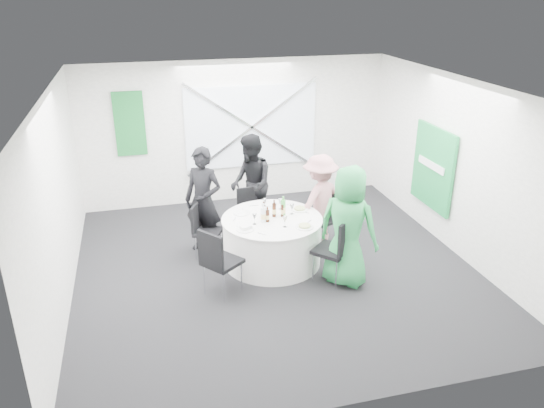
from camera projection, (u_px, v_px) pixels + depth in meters
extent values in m
plane|color=black|center=(275.00, 268.00, 8.26)|extent=(6.00, 6.00, 0.00)
plane|color=silver|center=(276.00, 87.00, 7.18)|extent=(6.00, 6.00, 0.00)
plane|color=silver|center=(236.00, 132.00, 10.40)|extent=(6.00, 0.00, 6.00)
plane|color=silver|center=(357.00, 291.00, 5.05)|extent=(6.00, 0.00, 6.00)
plane|color=silver|center=(57.00, 204.00, 7.02)|extent=(0.00, 6.00, 6.00)
plane|color=silver|center=(458.00, 167.00, 8.42)|extent=(0.00, 6.00, 6.00)
cube|color=silver|center=(251.00, 126.00, 10.39)|extent=(2.60, 0.03, 1.60)
cube|color=silver|center=(252.00, 127.00, 10.36)|extent=(2.63, 0.05, 1.84)
cube|color=silver|center=(252.00, 127.00, 10.36)|extent=(2.63, 0.05, 1.84)
cube|color=#14652B|center=(130.00, 124.00, 9.77)|extent=(0.55, 0.04, 1.20)
cube|color=#198C41|center=(433.00, 168.00, 9.02)|extent=(0.05, 1.20, 1.40)
cylinder|color=silver|center=(272.00, 241.00, 8.30)|extent=(1.52, 1.52, 0.74)
cylinder|color=silver|center=(272.00, 219.00, 8.15)|extent=(1.56, 1.56, 0.02)
cube|color=black|center=(251.00, 215.00, 9.11)|extent=(0.44, 0.44, 0.05)
cube|color=black|center=(247.00, 199.00, 9.18)|extent=(0.37, 0.08, 0.42)
cylinder|color=silver|center=(257.00, 221.00, 9.38)|extent=(0.02, 0.02, 0.40)
cylinder|color=silver|center=(240.00, 224.00, 9.27)|extent=(0.02, 0.02, 0.40)
cylinder|color=silver|center=(263.00, 229.00, 9.11)|extent=(0.02, 0.02, 0.40)
cylinder|color=silver|center=(246.00, 232.00, 9.00)|extent=(0.02, 0.02, 0.40)
cube|color=black|center=(208.00, 232.00, 8.46)|extent=(0.54, 0.54, 0.05)
cube|color=black|center=(196.00, 217.00, 8.40)|extent=(0.20, 0.36, 0.43)
cylinder|color=silver|center=(202.00, 239.00, 8.72)|extent=(0.02, 0.02, 0.41)
cylinder|color=silver|center=(196.00, 248.00, 8.42)|extent=(0.02, 0.02, 0.41)
cylinder|color=silver|center=(221.00, 241.00, 8.66)|extent=(0.02, 0.02, 0.41)
cylinder|color=silver|center=(216.00, 250.00, 8.37)|extent=(0.02, 0.02, 0.41)
cube|color=black|center=(323.00, 220.00, 8.89)|extent=(0.52, 0.52, 0.05)
cube|color=black|center=(331.00, 205.00, 8.91)|extent=(0.19, 0.36, 0.43)
cylinder|color=silver|center=(336.00, 233.00, 8.95)|extent=(0.02, 0.02, 0.41)
cylinder|color=silver|center=(323.00, 226.00, 9.18)|extent=(0.02, 0.02, 0.41)
cylinder|color=silver|center=(322.00, 238.00, 8.77)|extent=(0.02, 0.02, 0.41)
cylinder|color=silver|center=(309.00, 231.00, 9.00)|extent=(0.02, 0.02, 0.41)
cube|color=black|center=(331.00, 250.00, 7.72)|extent=(0.66, 0.66, 0.06)
cube|color=black|center=(346.00, 237.00, 7.50)|extent=(0.36, 0.33, 0.50)
cylinder|color=silver|center=(336.00, 275.00, 7.58)|extent=(0.02, 0.02, 0.48)
cylinder|color=silver|center=(348.00, 264.00, 7.88)|extent=(0.02, 0.02, 0.48)
cylinder|color=silver|center=(313.00, 268.00, 7.77)|extent=(0.02, 0.02, 0.48)
cylinder|color=silver|center=(325.00, 258.00, 8.07)|extent=(0.02, 0.02, 0.48)
cube|color=black|center=(222.00, 262.00, 7.42)|extent=(0.65, 0.65, 0.06)
cube|color=black|center=(210.00, 250.00, 7.15)|extent=(0.31, 0.38, 0.50)
cylinder|color=silver|center=(204.00, 279.00, 7.49)|extent=(0.02, 0.02, 0.48)
cylinder|color=silver|center=(224.00, 288.00, 7.27)|extent=(0.02, 0.02, 0.48)
cylinder|color=silver|center=(222.00, 269.00, 7.76)|extent=(0.02, 0.02, 0.48)
cylinder|color=silver|center=(242.00, 277.00, 7.55)|extent=(0.02, 0.02, 0.48)
imported|color=black|center=(203.00, 201.00, 8.50)|extent=(0.76, 0.72, 1.76)
imported|color=black|center=(251.00, 184.00, 9.22)|extent=(0.50, 0.86, 1.74)
imported|color=#BA787D|center=(320.00, 201.00, 8.75)|extent=(1.12, 0.86, 1.57)
imported|color=green|center=(348.00, 227.00, 7.54)|extent=(1.03, 1.02, 1.80)
cylinder|color=white|center=(269.00, 204.00, 8.67)|extent=(0.25, 0.25, 0.01)
cylinder|color=white|center=(242.00, 213.00, 8.32)|extent=(0.26, 0.26, 0.01)
cylinder|color=white|center=(300.00, 209.00, 8.45)|extent=(0.27, 0.27, 0.01)
cylinder|color=#95AD5D|center=(300.00, 208.00, 8.44)|extent=(0.18, 0.18, 0.02)
cylinder|color=white|center=(305.00, 227.00, 7.85)|extent=(0.27, 0.27, 0.01)
cylinder|color=#95AD5D|center=(305.00, 226.00, 7.84)|extent=(0.18, 0.18, 0.02)
cylinder|color=white|center=(245.00, 229.00, 7.77)|extent=(0.26, 0.26, 0.01)
cube|color=silver|center=(246.00, 227.00, 7.77)|extent=(0.19, 0.16, 0.04)
cylinder|color=#3A170A|center=(264.00, 211.00, 8.19)|extent=(0.06, 0.06, 0.18)
cylinder|color=#3A170A|center=(264.00, 204.00, 8.14)|extent=(0.02, 0.02, 0.06)
cylinder|color=#DDC375|center=(264.00, 212.00, 8.19)|extent=(0.06, 0.06, 0.06)
cylinder|color=#3A170A|center=(274.00, 210.00, 8.17)|extent=(0.06, 0.06, 0.22)
cylinder|color=#3A170A|center=(274.00, 202.00, 8.12)|extent=(0.02, 0.02, 0.06)
cylinder|color=#DDC375|center=(274.00, 211.00, 8.18)|extent=(0.06, 0.06, 0.08)
cylinder|color=#3A170A|center=(283.00, 210.00, 8.17)|extent=(0.06, 0.06, 0.21)
cylinder|color=#3A170A|center=(283.00, 202.00, 8.12)|extent=(0.02, 0.02, 0.06)
cylinder|color=#DDC375|center=(283.00, 212.00, 8.18)|extent=(0.06, 0.06, 0.07)
cylinder|color=#3A170A|center=(267.00, 216.00, 8.00)|extent=(0.06, 0.06, 0.19)
cylinder|color=#3A170A|center=(267.00, 208.00, 7.95)|extent=(0.02, 0.02, 0.06)
cylinder|color=#DDC375|center=(267.00, 217.00, 8.01)|extent=(0.06, 0.06, 0.07)
cylinder|color=green|center=(283.00, 208.00, 8.17)|extent=(0.08, 0.08, 0.27)
cylinder|color=green|center=(283.00, 198.00, 8.10)|extent=(0.03, 0.03, 0.06)
cylinder|color=#DDC375|center=(283.00, 210.00, 8.18)|extent=(0.08, 0.08, 0.10)
cylinder|color=white|center=(263.00, 215.00, 7.98)|extent=(0.08, 0.08, 0.24)
cylinder|color=white|center=(263.00, 206.00, 7.92)|extent=(0.03, 0.03, 0.06)
cylinder|color=#DDC375|center=(263.00, 216.00, 7.99)|extent=(0.08, 0.08, 0.08)
cylinder|color=white|center=(265.00, 209.00, 8.50)|extent=(0.06, 0.06, 0.00)
cylinder|color=white|center=(265.00, 206.00, 8.48)|extent=(0.01, 0.01, 0.10)
cone|color=white|center=(265.00, 201.00, 8.45)|extent=(0.07, 0.07, 0.08)
cylinder|color=white|center=(280.00, 209.00, 8.48)|extent=(0.06, 0.06, 0.00)
cylinder|color=white|center=(280.00, 206.00, 8.46)|extent=(0.01, 0.01, 0.10)
cone|color=white|center=(280.00, 202.00, 8.43)|extent=(0.07, 0.07, 0.08)
cylinder|color=white|center=(285.00, 227.00, 7.87)|extent=(0.06, 0.06, 0.00)
cylinder|color=white|center=(285.00, 224.00, 7.85)|extent=(0.01, 0.01, 0.10)
cone|color=white|center=(285.00, 219.00, 7.82)|extent=(0.07, 0.07, 0.08)
cylinder|color=white|center=(255.00, 224.00, 7.95)|extent=(0.06, 0.06, 0.00)
cylinder|color=white|center=(255.00, 221.00, 7.93)|extent=(0.01, 0.01, 0.10)
cone|color=white|center=(254.00, 216.00, 7.90)|extent=(0.07, 0.07, 0.08)
cylinder|color=white|center=(292.00, 214.00, 8.31)|extent=(0.06, 0.06, 0.00)
cylinder|color=white|center=(292.00, 211.00, 8.29)|extent=(0.01, 0.01, 0.10)
cone|color=white|center=(292.00, 206.00, 8.26)|extent=(0.07, 0.07, 0.08)
cube|color=silver|center=(277.00, 204.00, 8.67)|extent=(0.15, 0.03, 0.01)
cube|color=silver|center=(254.00, 206.00, 8.60)|extent=(0.15, 0.02, 0.01)
cube|color=silver|center=(240.00, 228.00, 7.84)|extent=(0.10, 0.13, 0.01)
cube|color=silver|center=(262.00, 234.00, 7.63)|extent=(0.11, 0.12, 0.01)
cube|color=silver|center=(242.00, 210.00, 8.43)|extent=(0.09, 0.14, 0.01)
cube|color=silver|center=(235.00, 219.00, 8.10)|extent=(0.08, 0.14, 0.01)
cube|color=silver|center=(305.00, 212.00, 8.37)|extent=(0.08, 0.14, 0.01)
cube|color=silver|center=(290.00, 206.00, 8.60)|extent=(0.08, 0.14, 0.01)
cube|color=silver|center=(302.00, 229.00, 7.80)|extent=(0.10, 0.13, 0.01)
cube|color=silver|center=(309.00, 222.00, 8.03)|extent=(0.12, 0.12, 0.01)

